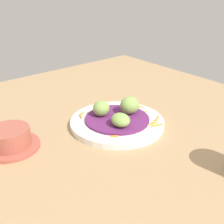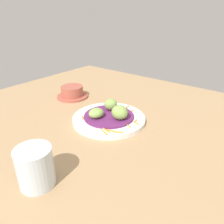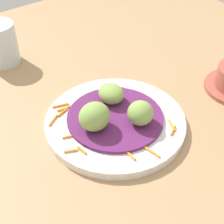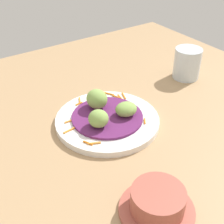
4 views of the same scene
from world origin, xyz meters
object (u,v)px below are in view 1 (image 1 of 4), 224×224
(main_plate, at_px, (117,123))
(guac_scoop_center, at_px, (121,120))
(guac_scoop_left, at_px, (101,108))
(terracotta_bowl, at_px, (10,140))
(guac_scoop_right, at_px, (130,105))

(main_plate, distance_m, guac_scoop_center, 0.05)
(guac_scoop_center, bearing_deg, guac_scoop_left, 0.29)
(terracotta_bowl, bearing_deg, guac_scoop_right, -103.32)
(guac_scoop_left, xyz_separation_m, guac_scoop_right, (-0.04, -0.07, 0.00))
(guac_scoop_center, bearing_deg, guac_scoop_right, -59.71)
(guac_scoop_left, distance_m, guac_scoop_right, 0.08)
(main_plate, bearing_deg, guac_scoop_left, 30.29)
(main_plate, xyz_separation_m, terracotta_bowl, (0.07, 0.26, 0.01))
(terracotta_bowl, bearing_deg, main_plate, -105.53)
(guac_scoop_center, distance_m, terracotta_bowl, 0.26)
(main_plate, distance_m, guac_scoop_left, 0.06)
(terracotta_bowl, bearing_deg, guac_scoop_center, -114.96)
(guac_scoop_left, bearing_deg, guac_scoop_right, -119.71)
(guac_scoop_left, relative_size, guac_scoop_right, 0.85)
(guac_scoop_center, relative_size, terracotta_bowl, 0.40)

